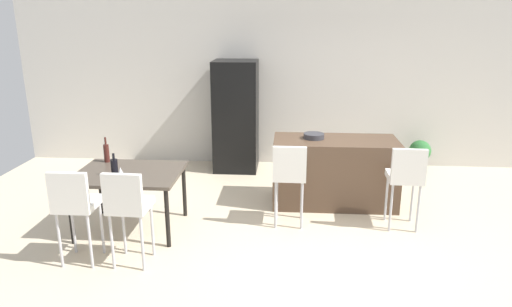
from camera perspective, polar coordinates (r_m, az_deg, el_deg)
ground_plane at (r=5.84m, az=6.69°, el=-9.06°), size 10.00×10.00×0.00m
back_wall at (r=8.04m, az=6.23°, el=8.84°), size 10.00×0.12×2.90m
kitchen_island at (r=6.46m, az=9.66°, el=-2.24°), size 1.68×0.76×0.92m
bar_chair_left at (r=5.62m, az=4.17°, el=-2.32°), size 0.41×0.41×1.05m
bar_chair_middle at (r=5.80m, az=18.06°, el=-2.53°), size 0.41×0.41×1.05m
dining_table at (r=5.72m, az=-15.42°, el=-2.83°), size 1.24×0.98×0.74m
dining_chair_near at (r=5.08m, az=-21.53°, el=-5.58°), size 0.40×0.40×1.05m
dining_chair_far at (r=4.87m, az=-15.61°, el=-5.95°), size 0.41×0.41×1.05m
wine_bottle_far at (r=5.56m, az=-17.12°, el=-1.64°), size 0.08×0.08×0.27m
wine_bottle_right at (r=6.13m, az=-18.02°, el=0.10°), size 0.07×0.07×0.32m
wine_glass_left at (r=5.33m, az=-16.42°, el=-2.16°), size 0.07×0.07×0.17m
refrigerator at (r=7.74m, az=-2.50°, el=4.64°), size 0.72×0.68×1.84m
fruit_bowl at (r=6.33m, az=7.18°, el=2.17°), size 0.28×0.28×0.07m
potted_plant at (r=8.13m, az=19.59°, el=-0.10°), size 0.36×0.36×0.56m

